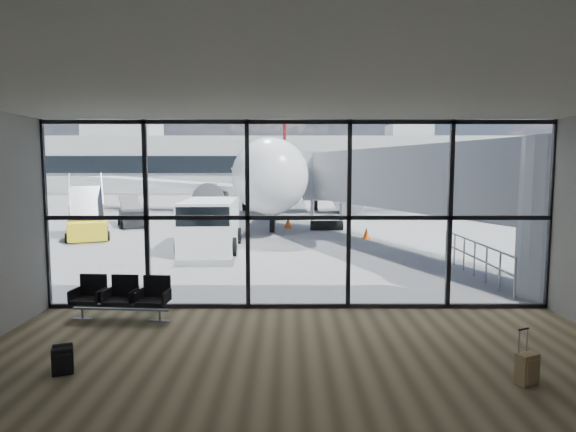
{
  "coord_description": "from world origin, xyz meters",
  "views": [
    {
      "loc": [
        -0.25,
        -11.34,
        3.34
      ],
      "look_at": [
        -0.24,
        3.0,
        1.95
      ],
      "focal_mm": 30.0,
      "sensor_mm": 36.0,
      "label": 1
    }
  ],
  "objects_px": {
    "backpack": "(63,361)",
    "airliner": "(280,174)",
    "seating_row": "(123,295)",
    "mobile_stairs": "(87,226)",
    "suitcase": "(527,369)",
    "belt_loader": "(133,217)",
    "service_van": "(210,224)"
  },
  "relations": [
    {
      "from": "seating_row",
      "to": "backpack",
      "type": "bearing_deg",
      "value": -84.71
    },
    {
      "from": "backpack",
      "to": "mobile_stairs",
      "type": "xyz_separation_m",
      "value": [
        -6.0,
        15.46,
        0.36
      ]
    },
    {
      "from": "seating_row",
      "to": "mobile_stairs",
      "type": "xyz_separation_m",
      "value": [
        -5.97,
        12.49,
        0.06
      ]
    },
    {
      "from": "suitcase",
      "to": "belt_loader",
      "type": "xyz_separation_m",
      "value": [
        -12.85,
        20.93,
        0.31
      ]
    },
    {
      "from": "seating_row",
      "to": "suitcase",
      "type": "relative_size",
      "value": 2.49
    },
    {
      "from": "backpack",
      "to": "belt_loader",
      "type": "bearing_deg",
      "value": 83.91
    },
    {
      "from": "backpack",
      "to": "belt_loader",
      "type": "xyz_separation_m",
      "value": [
        -5.46,
        20.53,
        0.34
      ]
    },
    {
      "from": "airliner",
      "to": "belt_loader",
      "type": "xyz_separation_m",
      "value": [
        -8.53,
        -11.64,
        -2.37
      ]
    },
    {
      "from": "backpack",
      "to": "suitcase",
      "type": "distance_m",
      "value": 7.41
    },
    {
      "from": "suitcase",
      "to": "seating_row",
      "type": "bearing_deg",
      "value": 130.76
    },
    {
      "from": "seating_row",
      "to": "airliner",
      "type": "height_order",
      "value": "airliner"
    },
    {
      "from": "seating_row",
      "to": "backpack",
      "type": "xyz_separation_m",
      "value": [
        0.03,
        -2.97,
        -0.3
      ]
    },
    {
      "from": "belt_loader",
      "to": "backpack",
      "type": "bearing_deg",
      "value": -98.81
    },
    {
      "from": "suitcase",
      "to": "belt_loader",
      "type": "distance_m",
      "value": 24.56
    },
    {
      "from": "backpack",
      "to": "suitcase",
      "type": "height_order",
      "value": "suitcase"
    },
    {
      "from": "backpack",
      "to": "service_van",
      "type": "bearing_deg",
      "value": 66.84
    },
    {
      "from": "suitcase",
      "to": "mobile_stairs",
      "type": "xyz_separation_m",
      "value": [
        -13.4,
        15.86,
        0.33
      ]
    },
    {
      "from": "airliner",
      "to": "belt_loader",
      "type": "bearing_deg",
      "value": -125.38
    },
    {
      "from": "airliner",
      "to": "seating_row",
      "type": "bearing_deg",
      "value": -95.2
    },
    {
      "from": "backpack",
      "to": "suitcase",
      "type": "xyz_separation_m",
      "value": [
        7.4,
        -0.4,
        0.03
      ]
    },
    {
      "from": "airliner",
      "to": "backpack",
      "type": "bearing_deg",
      "value": -94.59
    },
    {
      "from": "suitcase",
      "to": "backpack",
      "type": "bearing_deg",
      "value": 152.08
    },
    {
      "from": "backpack",
      "to": "mobile_stairs",
      "type": "height_order",
      "value": "mobile_stairs"
    },
    {
      "from": "seating_row",
      "to": "service_van",
      "type": "height_order",
      "value": "service_van"
    },
    {
      "from": "mobile_stairs",
      "to": "backpack",
      "type": "bearing_deg",
      "value": -91.39
    },
    {
      "from": "seating_row",
      "to": "backpack",
      "type": "distance_m",
      "value": 2.99
    },
    {
      "from": "backpack",
      "to": "airliner",
      "type": "distance_m",
      "value": 32.43
    },
    {
      "from": "seating_row",
      "to": "belt_loader",
      "type": "bearing_deg",
      "value": 111.93
    },
    {
      "from": "airliner",
      "to": "service_van",
      "type": "relative_size",
      "value": 7.74
    },
    {
      "from": "suitcase",
      "to": "mobile_stairs",
      "type": "height_order",
      "value": "mobile_stairs"
    },
    {
      "from": "mobile_stairs",
      "to": "airliner",
      "type": "bearing_deg",
      "value": 38.9
    },
    {
      "from": "backpack",
      "to": "mobile_stairs",
      "type": "relative_size",
      "value": 0.12
    }
  ]
}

